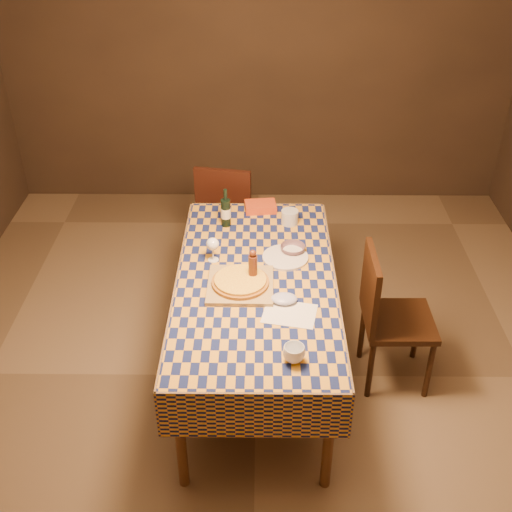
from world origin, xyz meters
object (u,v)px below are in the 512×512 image
Objects in this scene: dining_table at (256,290)px; wine_bottle at (226,212)px; bowl at (293,249)px; chair_far at (227,211)px; chair_right at (386,312)px; white_plate at (285,257)px; cutting_board at (240,285)px; pizza at (240,281)px.

wine_bottle is at bearing 108.25° from dining_table.
chair_far is (-0.46, 0.95, -0.27)m from bowl.
chair_right reaches higher than dining_table.
dining_table is 6.53× the size of white_plate.
cutting_board is 0.40m from white_plate.
white_plate is (0.18, 0.22, 0.08)m from dining_table.
white_plate is (0.27, 0.30, -0.03)m from pizza.
chair_right is at bearing 5.59° from pizza.
cutting_board reaches higher than dining_table.
chair_right is at bearing -26.23° from bowl.
dining_table is at bearing -127.92° from bowl.
bowl reaches higher than dining_table.
pizza is (-0.09, -0.08, 0.12)m from dining_table.
dining_table is at bearing -71.75° from wine_bottle.
pizza is 0.46× the size of chair_right.
bowl is (0.23, 0.29, 0.10)m from dining_table.
cutting_board is 0.48m from bowl.
chair_right is (0.88, 0.09, -0.29)m from pizza.
cutting_board is 1.42× the size of wine_bottle.
pizza is at bearing -132.05° from white_plate.
cutting_board is (-0.09, -0.08, 0.09)m from dining_table.
wine_bottle is at bearing 99.45° from cutting_board.
wine_bottle reaches higher than cutting_board.
chair_far is (-0.15, 1.32, -0.26)m from cutting_board.
bowl is at bearing 153.77° from chair_right.
chair_far is (-0.03, 0.62, -0.35)m from wine_bottle.
bowl is 1.09m from chair_far.
pizza is 2.77× the size of bowl.
cutting_board is at bearing -80.55° from wine_bottle.
chair_right is (1.03, -1.23, 0.00)m from chair_far.
white_plate is at bearing 47.95° from pizza.
cutting_board is at bearing 0.00° from pizza.
dining_table is 0.68m from wine_bottle.
white_plate is (0.27, 0.30, -0.00)m from cutting_board.
cutting_board is 0.88× the size of pizza.
chair_far is at bearing 129.82° from chair_right.
chair_far reaches higher than dining_table.
pizza is 0.46× the size of chair_far.
cutting_board is at bearing -174.41° from chair_right.
bowl reaches higher than white_plate.
pizza is 1.51× the size of white_plate.
pizza is 1.60× the size of wine_bottle.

